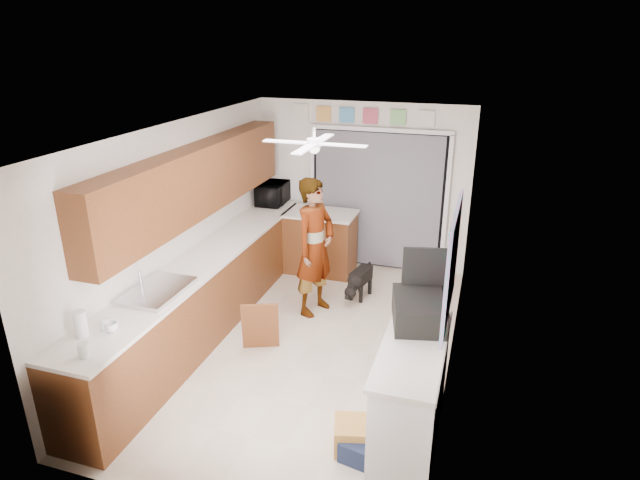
# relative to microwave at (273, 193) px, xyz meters

# --- Properties ---
(floor) EXTENTS (5.00, 5.00, 0.00)m
(floor) POSITION_rel_microwave_xyz_m (1.33, -2.19, -1.10)
(floor) COLOR beige
(floor) RESTS_ON ground
(ceiling) EXTENTS (5.00, 5.00, 0.00)m
(ceiling) POSITION_rel_microwave_xyz_m (1.33, -2.19, 1.40)
(ceiling) COLOR white
(ceiling) RESTS_ON ground
(wall_back) EXTENTS (3.20, 0.00, 3.20)m
(wall_back) POSITION_rel_microwave_xyz_m (1.33, 0.31, 0.15)
(wall_back) COLOR white
(wall_back) RESTS_ON ground
(wall_front) EXTENTS (3.20, 0.00, 3.20)m
(wall_front) POSITION_rel_microwave_xyz_m (1.33, -4.69, 0.15)
(wall_front) COLOR white
(wall_front) RESTS_ON ground
(wall_left) EXTENTS (0.00, 5.00, 5.00)m
(wall_left) POSITION_rel_microwave_xyz_m (-0.27, -2.19, 0.15)
(wall_left) COLOR white
(wall_left) RESTS_ON ground
(wall_right) EXTENTS (0.00, 5.00, 5.00)m
(wall_right) POSITION_rel_microwave_xyz_m (2.93, -2.19, 0.15)
(wall_right) COLOR white
(wall_right) RESTS_ON ground
(left_base_cabinets) EXTENTS (0.60, 4.80, 0.90)m
(left_base_cabinets) POSITION_rel_microwave_xyz_m (0.03, -2.19, -0.65)
(left_base_cabinets) COLOR brown
(left_base_cabinets) RESTS_ON floor
(left_countertop) EXTENTS (0.62, 4.80, 0.04)m
(left_countertop) POSITION_rel_microwave_xyz_m (0.04, -2.19, -0.18)
(left_countertop) COLOR white
(left_countertop) RESTS_ON left_base_cabinets
(upper_cabinets) EXTENTS (0.32, 4.00, 0.80)m
(upper_cabinets) POSITION_rel_microwave_xyz_m (-0.11, -1.99, 0.70)
(upper_cabinets) COLOR brown
(upper_cabinets) RESTS_ON wall_left
(sink_basin) EXTENTS (0.50, 0.76, 0.06)m
(sink_basin) POSITION_rel_microwave_xyz_m (0.04, -3.19, -0.15)
(sink_basin) COLOR silver
(sink_basin) RESTS_ON left_countertop
(faucet) EXTENTS (0.03, 0.03, 0.22)m
(faucet) POSITION_rel_microwave_xyz_m (-0.15, -3.19, -0.05)
(faucet) COLOR silver
(faucet) RESTS_ON left_countertop
(peninsula_base) EXTENTS (1.00, 0.60, 0.90)m
(peninsula_base) POSITION_rel_microwave_xyz_m (0.83, -0.19, -0.65)
(peninsula_base) COLOR brown
(peninsula_base) RESTS_ON floor
(peninsula_top) EXTENTS (1.04, 0.64, 0.04)m
(peninsula_top) POSITION_rel_microwave_xyz_m (0.83, -0.19, -0.18)
(peninsula_top) COLOR white
(peninsula_top) RESTS_ON peninsula_base
(back_opening_recess) EXTENTS (2.00, 0.06, 2.10)m
(back_opening_recess) POSITION_rel_microwave_xyz_m (1.58, 0.28, -0.05)
(back_opening_recess) COLOR black
(back_opening_recess) RESTS_ON wall_back
(curtain_panel) EXTENTS (1.90, 0.03, 2.05)m
(curtain_panel) POSITION_rel_microwave_xyz_m (1.58, 0.24, -0.05)
(curtain_panel) COLOR gray
(curtain_panel) RESTS_ON wall_back
(door_trim_left) EXTENTS (0.06, 0.04, 2.10)m
(door_trim_left) POSITION_rel_microwave_xyz_m (0.56, 0.25, -0.05)
(door_trim_left) COLOR white
(door_trim_left) RESTS_ON wall_back
(door_trim_right) EXTENTS (0.06, 0.04, 2.10)m
(door_trim_right) POSITION_rel_microwave_xyz_m (2.60, 0.25, -0.05)
(door_trim_right) COLOR white
(door_trim_right) RESTS_ON wall_back
(door_trim_head) EXTENTS (2.10, 0.04, 0.06)m
(door_trim_head) POSITION_rel_microwave_xyz_m (1.58, 0.25, 1.02)
(door_trim_head) COLOR white
(door_trim_head) RESTS_ON wall_back
(header_frame_0) EXTENTS (0.22, 0.02, 0.22)m
(header_frame_0) POSITION_rel_microwave_xyz_m (0.73, 0.28, 1.20)
(header_frame_0) COLOR gold
(header_frame_0) RESTS_ON wall_back
(header_frame_1) EXTENTS (0.22, 0.02, 0.22)m
(header_frame_1) POSITION_rel_microwave_xyz_m (1.08, 0.28, 1.20)
(header_frame_1) COLOR #4996C3
(header_frame_1) RESTS_ON wall_back
(header_frame_2) EXTENTS (0.22, 0.02, 0.22)m
(header_frame_2) POSITION_rel_microwave_xyz_m (1.43, 0.28, 1.20)
(header_frame_2) COLOR #BD475D
(header_frame_2) RESTS_ON wall_back
(header_frame_3) EXTENTS (0.22, 0.02, 0.22)m
(header_frame_3) POSITION_rel_microwave_xyz_m (1.83, 0.28, 1.20)
(header_frame_3) COLOR #7ABF6D
(header_frame_3) RESTS_ON wall_back
(header_frame_4) EXTENTS (0.22, 0.02, 0.22)m
(header_frame_4) POSITION_rel_microwave_xyz_m (2.23, 0.28, 1.20)
(header_frame_4) COLOR silver
(header_frame_4) RESTS_ON wall_back
(route66_sign) EXTENTS (0.22, 0.02, 0.26)m
(route66_sign) POSITION_rel_microwave_xyz_m (0.38, 0.28, 1.20)
(route66_sign) COLOR silver
(route66_sign) RESTS_ON wall_back
(right_counter_base) EXTENTS (0.50, 1.40, 0.90)m
(right_counter_base) POSITION_rel_microwave_xyz_m (2.68, -3.39, -0.65)
(right_counter_base) COLOR white
(right_counter_base) RESTS_ON floor
(right_counter_top) EXTENTS (0.54, 1.44, 0.04)m
(right_counter_top) POSITION_rel_microwave_xyz_m (2.67, -3.39, -0.18)
(right_counter_top) COLOR white
(right_counter_top) RESTS_ON right_counter_base
(abstract_painting) EXTENTS (0.03, 1.15, 0.95)m
(abstract_painting) POSITION_rel_microwave_xyz_m (2.91, -3.19, 0.55)
(abstract_painting) COLOR #FD5DAE
(abstract_painting) RESTS_ON wall_right
(ceiling_fan) EXTENTS (1.14, 1.14, 0.24)m
(ceiling_fan) POSITION_rel_microwave_xyz_m (1.33, -1.99, 1.22)
(ceiling_fan) COLOR white
(ceiling_fan) RESTS_ON ceiling
(microwave) EXTENTS (0.43, 0.60, 0.32)m
(microwave) POSITION_rel_microwave_xyz_m (0.00, 0.00, 0.00)
(microwave) COLOR black
(microwave) RESTS_ON left_countertop
(cup) EXTENTS (0.13, 0.13, 0.09)m
(cup) POSITION_rel_microwave_xyz_m (0.09, -3.97, -0.12)
(cup) COLOR white
(cup) RESTS_ON left_countertop
(jar_a) EXTENTS (0.11, 0.11, 0.12)m
(jar_a) POSITION_rel_microwave_xyz_m (0.13, -4.38, -0.10)
(jar_a) COLOR silver
(jar_a) RESTS_ON left_countertop
(jar_b) EXTENTS (0.09, 0.09, 0.12)m
(jar_b) POSITION_rel_microwave_xyz_m (0.03, -3.98, -0.10)
(jar_b) COLOR silver
(jar_b) RESTS_ON left_countertop
(paper_towel_roll) EXTENTS (0.14, 0.14, 0.24)m
(paper_towel_roll) POSITION_rel_microwave_xyz_m (-0.10, -4.12, -0.04)
(paper_towel_roll) COLOR white
(paper_towel_roll) RESTS_ON left_countertop
(suitcase) EXTENTS (0.57, 0.68, 0.26)m
(suitcase) POSITION_rel_microwave_xyz_m (2.65, -3.01, -0.03)
(suitcase) COLOR black
(suitcase) RESTS_ON right_counter_top
(suitcase_rim) EXTENTS (0.56, 0.66, 0.02)m
(suitcase_rim) POSITION_rel_microwave_xyz_m (2.65, -3.01, -0.14)
(suitcase_rim) COLOR yellow
(suitcase_rim) RESTS_ON suitcase
(suitcase_lid) EXTENTS (0.42, 0.12, 0.50)m
(suitcase_lid) POSITION_rel_microwave_xyz_m (2.65, -2.72, 0.22)
(suitcase_lid) COLOR black
(suitcase_lid) RESTS_ON suitcase
(cardboard_box) EXTENTS (0.49, 0.41, 0.26)m
(cardboard_box) POSITION_rel_microwave_xyz_m (2.29, -3.69, -0.97)
(cardboard_box) COLOR #BE913C
(cardboard_box) RESTS_ON floor
(navy_crate) EXTENTS (0.35, 0.31, 0.19)m
(navy_crate) POSITION_rel_microwave_xyz_m (2.33, -3.82, -1.01)
(navy_crate) COLOR #162038
(navy_crate) RESTS_ON floor
(cabinet_door_panel) EXTENTS (0.45, 0.31, 0.62)m
(cabinet_door_panel) POSITION_rel_microwave_xyz_m (0.85, -2.51, -0.79)
(cabinet_door_panel) COLOR brown
(cabinet_door_panel) RESTS_ON floor
(man) EXTENTS (0.62, 0.75, 1.79)m
(man) POSITION_rel_microwave_xyz_m (1.15, -1.42, -0.21)
(man) COLOR white
(man) RESTS_ON floor
(dog) EXTENTS (0.37, 0.63, 0.46)m
(dog) POSITION_rel_microwave_xyz_m (1.63, -0.87, -0.87)
(dog) COLOR black
(dog) RESTS_ON floor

